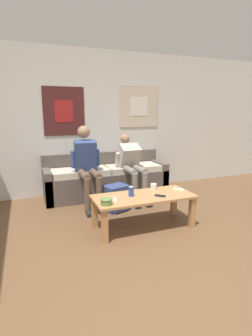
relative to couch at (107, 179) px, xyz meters
The scene contains 13 objects.
ground_plane 2.63m from the couch, 95.75° to the right, with size 18.00×18.00×0.00m, color brown.
wall_back 1.08m from the couch, 127.29° to the left, with size 10.00×0.07×2.55m.
couch is the anchor object (origin of this frame).
coffee_table 1.48m from the couch, 88.21° to the right, with size 1.29×0.56×0.43m.
person_seated_adult 0.69m from the couch, 139.65° to the right, with size 0.47×0.85×1.26m.
person_seated_teen 0.57m from the couch, 42.88° to the right, with size 0.47×0.94×1.09m.
backpack 0.79m from the couch, 96.03° to the right, with size 0.41×0.37×0.39m.
ceramic_bowl 1.71m from the couch, 106.98° to the right, with size 0.14×0.14×0.07m.
pillar_candle 1.33m from the couch, 77.45° to the right, with size 0.09×0.09×0.09m.
drink_can_blue 1.46m from the couch, 94.48° to the right, with size 0.07×0.07×0.12m.
game_controller_near_left 1.57m from the couch, 67.50° to the right, with size 0.11×0.14×0.03m.
game_controller_near_right 1.58m from the couch, 103.31° to the right, with size 0.07×0.15×0.03m.
cell_phone 1.60m from the couch, 81.67° to the right, with size 0.14×0.14×0.01m.
Camera 1 is at (-1.06, -1.78, 1.49)m, focal length 28.00 mm.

